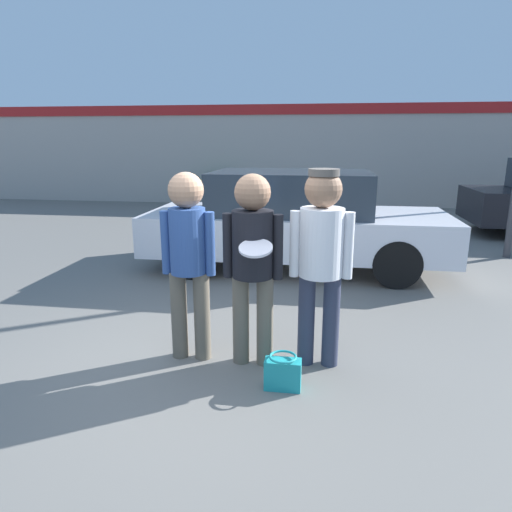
{
  "coord_description": "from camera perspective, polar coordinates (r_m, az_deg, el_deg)",
  "views": [
    {
      "loc": [
        0.97,
        -3.62,
        2.01
      ],
      "look_at": [
        0.37,
        0.38,
        0.97
      ],
      "focal_mm": 32.0,
      "sensor_mm": 36.0,
      "label": 1
    }
  ],
  "objects": [
    {
      "name": "parked_car_near",
      "position": [
        7.22,
        4.85,
        4.47
      ],
      "size": [
        4.65,
        1.87,
        1.52
      ],
      "color": "silver",
      "rests_on": "ground"
    },
    {
      "name": "shrub",
      "position": [
        14.01,
        -5.01,
        8.37
      ],
      "size": [
        1.08,
        1.08,
        1.08
      ],
      "color": "#387A3D",
      "rests_on": "ground"
    },
    {
      "name": "person_left",
      "position": [
        4.12,
        -8.48,
        0.6
      ],
      "size": [
        0.49,
        0.32,
        1.73
      ],
      "color": "#665B4C",
      "rests_on": "ground"
    },
    {
      "name": "ground_plane",
      "position": [
        4.25,
        -5.88,
        -13.83
      ],
      "size": [
        56.0,
        56.0,
        0.0
      ],
      "primitive_type": "plane",
      "color": "#66635E"
    },
    {
      "name": "handbag",
      "position": [
        3.87,
        3.36,
        -14.37
      ],
      "size": [
        0.3,
        0.23,
        0.3
      ],
      "color": "teal",
      "rests_on": "ground"
    },
    {
      "name": "storefront_building",
      "position": [
        14.31,
        4.73,
        12.5
      ],
      "size": [
        24.0,
        0.22,
        3.01
      ],
      "color": "#B2A89E",
      "rests_on": "ground"
    },
    {
      "name": "person_middle_with_frisbee",
      "position": [
        3.97,
        -0.41,
        0.29
      ],
      "size": [
        0.53,
        0.58,
        1.73
      ],
      "color": "#665B4C",
      "rests_on": "ground"
    },
    {
      "name": "person_right",
      "position": [
        3.98,
        8.15,
        0.8
      ],
      "size": [
        0.55,
        0.38,
        1.77
      ],
      "color": "#2D3347",
      "rests_on": "ground"
    }
  ]
}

